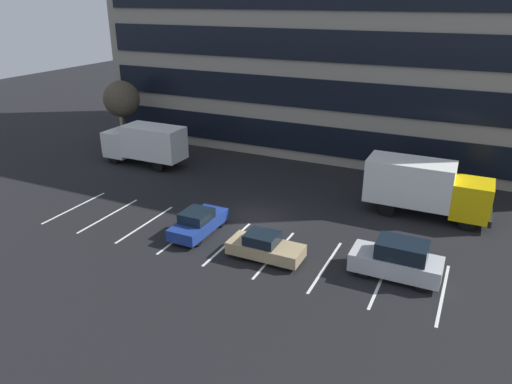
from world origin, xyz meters
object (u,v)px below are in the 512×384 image
(suv_silver, at_px, (397,260))
(sedan_navy, at_px, (198,222))
(box_truck_yellow, at_px, (425,186))
(box_truck_white, at_px, (145,143))
(bare_tree, at_px, (122,99))
(sedan_tan, at_px, (265,247))

(suv_silver, relative_size, sedan_navy, 1.05)
(box_truck_yellow, xyz_separation_m, suv_silver, (-0.11, -7.84, -1.00))
(box_truck_white, height_order, suv_silver, box_truck_white)
(box_truck_yellow, bearing_deg, bare_tree, 171.84)
(box_truck_white, height_order, sedan_navy, box_truck_white)
(sedan_tan, relative_size, sedan_navy, 0.96)
(suv_silver, xyz_separation_m, bare_tree, (-25.96, 11.58, 3.35))
(box_truck_yellow, xyz_separation_m, box_truck_white, (-21.33, 0.51, -0.11))
(box_truck_white, relative_size, suv_silver, 1.64)
(bare_tree, bearing_deg, box_truck_yellow, -8.16)
(box_truck_yellow, xyz_separation_m, bare_tree, (-26.06, 3.74, 2.35))
(box_truck_yellow, distance_m, sedan_tan, 11.18)
(box_truck_white, bearing_deg, box_truck_yellow, -1.36)
(box_truck_yellow, distance_m, suv_silver, 7.91)
(sedan_navy, bearing_deg, sedan_tan, -11.52)
(suv_silver, bearing_deg, box_truck_white, 158.52)
(sedan_tan, bearing_deg, suv_silver, 9.76)
(box_truck_white, relative_size, bare_tree, 1.19)
(box_truck_white, height_order, sedan_tan, box_truck_white)
(sedan_tan, xyz_separation_m, sedan_navy, (-4.58, 0.93, 0.03))
(box_truck_yellow, relative_size, sedan_navy, 1.82)
(sedan_tan, height_order, bare_tree, bare_tree)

